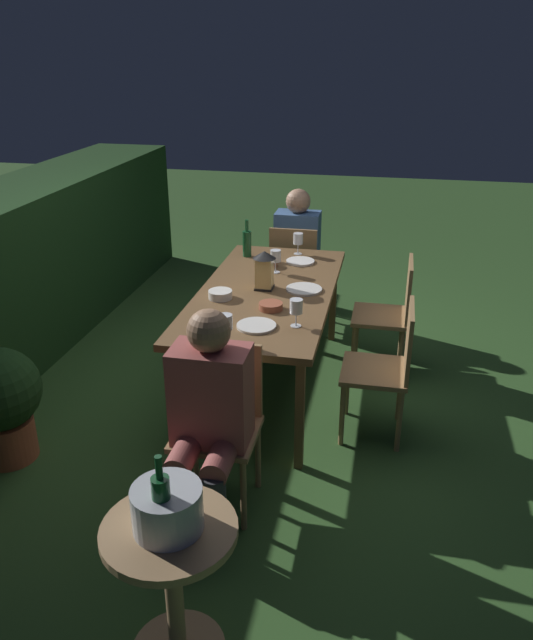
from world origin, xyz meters
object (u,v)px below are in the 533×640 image
at_px(green_bottle_on_table, 247,243).
at_px(plate_b, 304,289).
at_px(chair_side_left_b, 390,311).
at_px(wine_glass_a, 276,257).
at_px(potted_plant_corner, 0,399).
at_px(dining_table, 266,297).
at_px(wine_glass_c, 226,323).
at_px(ice_bucket, 167,506).
at_px(person_in_blue, 298,245).
at_px(person_in_rust, 208,413).
at_px(bowl_salad, 271,306).
at_px(plate_c, 256,326).
at_px(lantern_centerpiece, 264,268).
at_px(chair_head_near, 220,418).
at_px(bowl_olives, 220,294).
at_px(wine_glass_d, 298,240).
at_px(chair_head_far, 295,269).
at_px(chair_side_left_a, 387,365).
at_px(wine_glass_b, 296,308).
at_px(bowl_bread, 269,263).
at_px(plate_a, 300,261).
at_px(side_table, 172,572).

distance_m(green_bottle_on_table, plate_b, 0.85).
relative_size(chair_side_left_b, wine_glass_a, 5.15).
bearing_deg(potted_plant_corner, dining_table, -49.56).
xyz_separation_m(wine_glass_c, ice_bucket, (-1.35, -0.14, -0.11)).
bearing_deg(dining_table, person_in_blue, 0.00).
relative_size(chair_side_left_b, wine_glass_c, 5.15).
relative_size(person_in_rust, green_bottle_on_table, 3.96).
bearing_deg(bowl_salad, plate_c, 173.75).
bearing_deg(green_bottle_on_table, lantern_centerpiece, -157.41).
height_order(chair_head_near, bowl_olives, chair_head_near).
bearing_deg(person_in_rust, wine_glass_d, -2.19).
bearing_deg(wine_glass_c, chair_head_far, -1.51).
relative_size(chair_side_left_a, plate_c, 3.73).
relative_size(green_bottle_on_table, wine_glass_c, 1.72).
distance_m(chair_head_near, wine_glass_b, 0.81).
bearing_deg(chair_side_left_a, wine_glass_c, 115.20).
xyz_separation_m(chair_side_left_a, wine_glass_b, (-0.12, 0.55, 0.38)).
height_order(bowl_bread, bowl_salad, bowl_bread).
relative_size(person_in_blue, potted_plant_corner, 1.64).
xyz_separation_m(chair_head_near, ice_bucket, (-1.00, -0.09, 0.26)).
relative_size(wine_glass_d, plate_a, 0.79).
bearing_deg(person_in_rust, side_table, -173.77).
bearing_deg(side_table, lantern_centerpiece, 2.72).
distance_m(chair_side_left_a, plate_c, 0.83).
relative_size(person_in_blue, wine_glass_d, 6.80).
distance_m(lantern_centerpiece, side_table, 2.27).
height_order(person_in_blue, chair_side_left_a, person_in_blue).
bearing_deg(dining_table, wine_glass_b, -152.24).
bearing_deg(green_bottle_on_table, plate_b, -139.77).
bearing_deg(plate_b, wine_glass_c, 161.18).
bearing_deg(chair_side_left_a, bowl_salad, 82.12).
height_order(dining_table, green_bottle_on_table, green_bottle_on_table).
distance_m(dining_table, bowl_salad, 0.35).
height_order(plate_a, potted_plant_corner, plate_a).
xyz_separation_m(dining_table, side_table, (-2.20, -0.09, -0.26)).
height_order(chair_head_far, wine_glass_a, wine_glass_a).
bearing_deg(green_bottle_on_table, wine_glass_c, -171.07).
distance_m(chair_head_near, plate_c, 0.66).
height_order(lantern_centerpiece, green_bottle_on_table, green_bottle_on_table).
bearing_deg(chair_side_left_a, person_in_rust, 139.28).
bearing_deg(wine_glass_b, lantern_centerpiece, 28.42).
xyz_separation_m(wine_glass_c, plate_c, (0.24, -0.12, -0.11)).
distance_m(chair_side_left_b, person_in_rust, 2.02).
distance_m(bowl_olives, bowl_salad, 0.38).
height_order(lantern_centerpiece, bowl_salad, lantern_centerpiece).
bearing_deg(bowl_olives, wine_glass_a, -24.49).
height_order(person_in_blue, ice_bucket, person_in_blue).
bearing_deg(side_table, wine_glass_d, 0.04).
xyz_separation_m(lantern_centerpiece, plate_c, (-0.63, -0.08, -0.14)).
bearing_deg(chair_head_far, wine_glass_c, 178.49).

